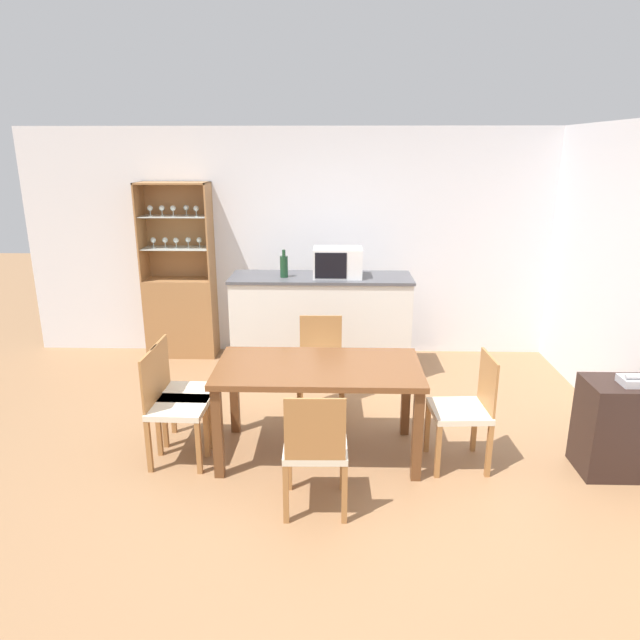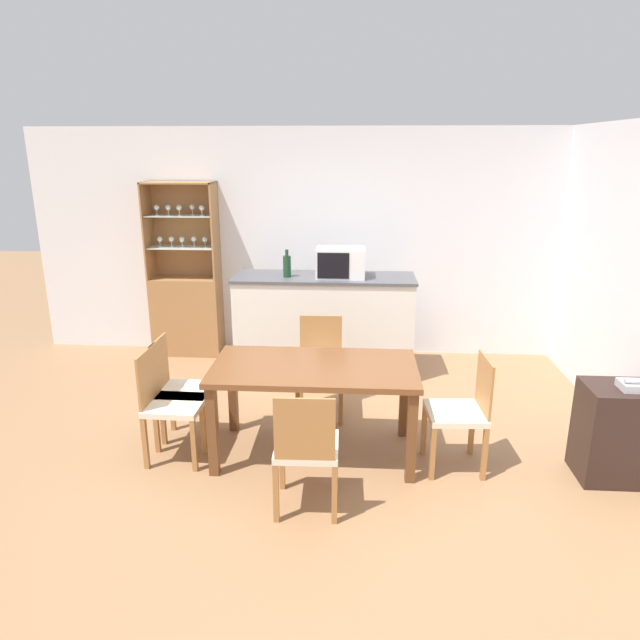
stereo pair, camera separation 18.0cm
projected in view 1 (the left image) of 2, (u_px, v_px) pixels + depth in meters
name	position (u px, v px, depth m)	size (l,w,h in m)	color
ground_plane	(317.00, 466.00, 4.34)	(18.00, 18.00, 0.00)	#936B47
wall_back	(324.00, 244.00, 6.48)	(6.80, 0.06, 2.55)	silver
kitchen_counter	(321.00, 325.00, 6.01)	(1.87, 0.60, 1.06)	silver
display_cabinet	(181.00, 305.00, 6.53)	(0.78, 0.35, 1.97)	#A37042
dining_table	(319.00, 377.00, 4.33)	(1.55, 0.82, 0.74)	brown
dining_chair_side_left_far	(181.00, 393.00, 4.54)	(0.42, 0.42, 0.88)	beige
dining_chair_head_far	(321.00, 366.00, 5.09)	(0.42, 0.42, 0.88)	beige
dining_chair_side_left_near	(173.00, 406.00, 4.30)	(0.43, 0.43, 0.88)	beige
dining_chair_side_right_near	(465.00, 409.00, 4.25)	(0.44, 0.44, 0.88)	beige
dining_chair_head_near	(315.00, 449.00, 3.69)	(0.42, 0.42, 0.88)	beige
microwave	(338.00, 263.00, 5.78)	(0.49, 0.34, 0.30)	silver
wine_bottle	(284.00, 266.00, 5.78)	(0.08, 0.08, 0.28)	#193D23
side_cabinet	(623.00, 427.00, 4.17)	(0.60, 0.40, 0.71)	black
telephone	(638.00, 381.00, 4.02)	(0.24, 0.16, 0.09)	#B7B7BC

